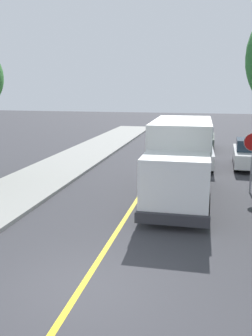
% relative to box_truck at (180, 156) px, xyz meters
% --- Properties ---
extents(ground_plane, '(120.00, 120.00, 0.00)m').
position_rel_box_truck_xyz_m(ground_plane, '(-1.67, -7.67, -1.77)').
color(ground_plane, '#38383D').
extents(centre_line_yellow, '(0.16, 56.00, 0.01)m').
position_rel_box_truck_xyz_m(centre_line_yellow, '(-1.67, 2.33, -1.76)').
color(centre_line_yellow, gold).
rests_on(centre_line_yellow, ground).
extents(box_truck, '(2.50, 7.21, 3.20)m').
position_rel_box_truck_xyz_m(box_truck, '(0.00, 0.00, 0.00)').
color(box_truck, silver).
rests_on(box_truck, ground).
extents(parked_car_near, '(1.90, 4.44, 1.67)m').
position_rel_box_truck_xyz_m(parked_car_near, '(0.56, 6.32, -0.97)').
color(parked_car_near, '#B7B7BC').
rests_on(parked_car_near, ground).
extents(parked_car_mid, '(1.86, 4.42, 1.67)m').
position_rel_box_truck_xyz_m(parked_car_mid, '(0.70, 12.71, -0.97)').
color(parked_car_mid, '#4C564C').
rests_on(parked_car_mid, ground).
extents(parked_van_across, '(1.97, 4.47, 1.67)m').
position_rel_box_truck_xyz_m(parked_van_across, '(3.53, 6.77, -0.97)').
color(parked_van_across, silver).
rests_on(parked_van_across, ground).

